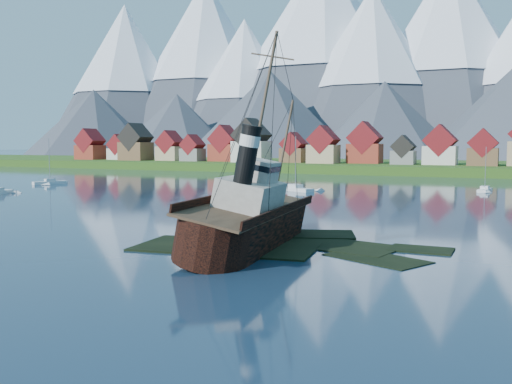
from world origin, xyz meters
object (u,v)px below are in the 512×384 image
at_px(sailboat_b, 50,183).
at_px(sailboat_d, 485,191).
at_px(tugboat_wreck, 252,218).
at_px(sailboat_c, 295,190).

bearing_deg(sailboat_b, sailboat_d, 39.83).
xyz_separation_m(tugboat_wreck, sailboat_b, (-84.22, 56.80, -2.53)).
height_order(tugboat_wreck, sailboat_c, tugboat_wreck).
bearing_deg(sailboat_d, sailboat_b, -159.64).
distance_m(tugboat_wreck, sailboat_d, 81.75).
bearing_deg(tugboat_wreck, sailboat_c, 100.84).
bearing_deg(sailboat_d, sailboat_c, -149.45).
distance_m(sailboat_b, sailboat_c, 64.89).
xyz_separation_m(sailboat_c, sailboat_d, (37.76, 15.88, -0.05)).
height_order(sailboat_b, sailboat_c, sailboat_c).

